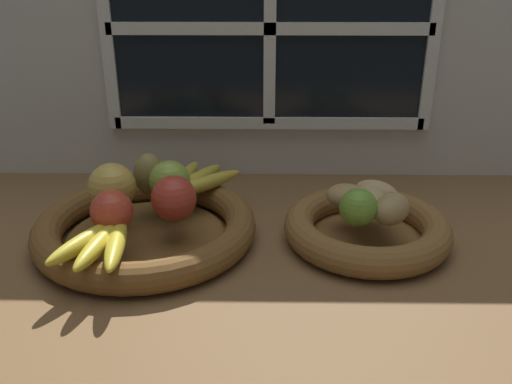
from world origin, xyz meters
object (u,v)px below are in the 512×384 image
Objects in this scene: apple_golden_left at (112,187)px; potato_small at (391,209)px; lime_near at (358,207)px; apple_green_back at (170,181)px; fruit_bowl_left at (146,228)px; fruit_bowl_right at (367,229)px; banana_bunch_front at (102,241)px; pear_brown at (149,174)px; potato_large at (369,202)px; apple_red_front at (112,211)px; banana_bunch_back at (193,181)px; potato_back at (376,193)px; potato_oblong at (347,197)px; apple_red_right at (174,198)px.

apple_golden_left is 1.09× the size of potato_small.
lime_near is (40.19, -5.50, -0.94)cm from apple_golden_left.
apple_golden_left is at bearing -158.48° from apple_green_back.
potato_small is at bearing -4.23° from fruit_bowl_left.
fruit_bowl_right is 1.65× the size of banana_bunch_front.
potato_large is (37.53, -7.81, -1.56)cm from pear_brown.
apple_red_front is at bearing -76.77° from apple_golden_left.
pear_brown reaches higher than banana_bunch_back.
apple_red_front reaches higher than fruit_bowl_right.
potato_back is 5.40cm from potato_oblong.
apple_green_back is 37.49cm from potato_small.
potato_back is at bearing 2.79° from apple_golden_left.
apple_red_right is 0.90× the size of potato_large.
potato_large is 1.34× the size of lime_near.
banana_bunch_back is 32.04cm from potato_large.
banana_bunch_back is (1.58, 12.77, -2.38)cm from apple_red_right.
potato_oblong is at bearing 142.13° from potato_large.
lime_near reaches higher than banana_bunch_front.
apple_red_front is 0.83× the size of apple_golden_left.
apple_golden_left is 1.03× the size of potato_back.
potato_small reaches higher than banana_bunch_front.
pear_brown reaches higher than apple_red_front.
apple_red_right is 11.37cm from pear_brown.
potato_back is 1.12× the size of potato_oblong.
potato_oblong is at bearing -5.44° from apple_green_back.
apple_red_front is at bearing -121.19° from fruit_bowl_left.
potato_back is at bearing 98.97° from potato_small.
apple_green_back is at bearing 67.23° from banana_bunch_front.
apple_green_back is 19.03cm from banana_bunch_front.
banana_bunch_back is 31.32cm from lime_near.
potato_small reaches higher than fruit_bowl_right.
pear_brown is (3.20, 13.79, 0.54)cm from apple_red_front.
potato_small reaches higher than banana_bunch_back.
fruit_bowl_left is 2.10× the size of banana_bunch_back.
apple_red_front is (-3.62, -5.97, 5.99)cm from fruit_bowl_left.
lime_near reaches higher than fruit_bowl_left.
potato_small is (33.12, -13.76, 1.18)cm from banana_bunch_back.
apple_red_front reaches higher than banana_bunch_front.
fruit_bowl_right is 4.19× the size of apple_red_front.
apple_red_front is 6.30cm from banana_bunch_front.
potato_back is at bearing 20.57° from banana_bunch_front.
apple_red_right is (1.82, -7.44, 0.11)cm from apple_green_back.
apple_golden_left is 1.04× the size of pear_brown.
apple_golden_left is at bearing 177.43° from potato_large.
apple_red_front is (-40.73, -5.97, 5.97)cm from fruit_bowl_right.
potato_small is (40.08, -2.96, 5.16)cm from fruit_bowl_left.
potato_small reaches higher than potato_oblong.
apple_red_front reaches higher than potato_back.
banana_bunch_front is (-9.14, -9.98, -2.35)cm from apple_red_right.
potato_large is at bearing -37.87° from potato_oblong.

